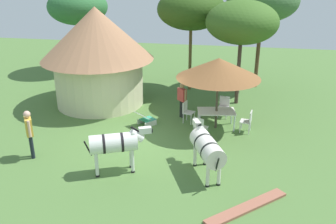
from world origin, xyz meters
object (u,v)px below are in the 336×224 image
(zebra_by_umbrella, at_px, (207,147))
(acacia_tree_right_background, at_px, (78,7))
(patio_chair_west_end, at_px, (248,120))
(standing_watcher, at_px, (29,130))
(shade_umbrella, at_px, (219,68))
(striped_lounge_chair, at_px, (146,119))
(patio_chair_near_hut, at_px, (187,111))
(patio_chair_east_end, at_px, (224,105))
(acacia_tree_behind_hut, at_px, (191,9))
(patio_chair_near_lawn, at_px, (200,126))
(acacia_tree_left_background, at_px, (263,1))
(patio_dining_table, at_px, (216,113))
(thatched_hut, at_px, (97,51))
(acacia_tree_far_lawn, at_px, (242,22))
(guest_beside_umbrella, at_px, (182,97))
(zebra_nearest_camera, at_px, (115,144))

(zebra_by_umbrella, relative_size, acacia_tree_right_background, 0.44)
(patio_chair_west_end, height_order, standing_watcher, standing_watcher)
(shade_umbrella, height_order, striped_lounge_chair, shade_umbrella)
(patio_chair_near_hut, height_order, patio_chair_west_end, same)
(patio_chair_east_end, height_order, acacia_tree_behind_hut, acacia_tree_behind_hut)
(patio_chair_near_hut, relative_size, patio_chair_west_end, 1.00)
(patio_chair_west_end, height_order, acacia_tree_behind_hut, acacia_tree_behind_hut)
(patio_chair_near_lawn, bearing_deg, acacia_tree_behind_hut, 126.16)
(patio_chair_near_hut, height_order, patio_chair_east_end, same)
(standing_watcher, relative_size, acacia_tree_left_background, 0.31)
(patio_chair_near_hut, distance_m, acacia_tree_behind_hut, 5.78)
(zebra_by_umbrella, bearing_deg, patio_chair_east_end, 62.07)
(shade_umbrella, xyz_separation_m, patio_dining_table, (0.00, -0.00, -1.87))
(patio_chair_east_end, bearing_deg, patio_chair_near_hut, 43.00)
(acacia_tree_left_background, bearing_deg, thatched_hut, -152.05)
(patio_chair_west_end, height_order, patio_chair_east_end, same)
(acacia_tree_far_lawn, bearing_deg, guest_beside_umbrella, -136.31)
(standing_watcher, bearing_deg, striped_lounge_chair, 102.17)
(patio_chair_west_end, relative_size, standing_watcher, 0.52)
(guest_beside_umbrella, distance_m, striped_lounge_chair, 1.87)
(shade_umbrella, distance_m, patio_dining_table, 1.87)
(guest_beside_umbrella, relative_size, striped_lounge_chair, 1.64)
(standing_watcher, xyz_separation_m, acacia_tree_behind_hut, (4.46, 8.49, 3.12))
(standing_watcher, bearing_deg, acacia_tree_left_background, 105.91)
(standing_watcher, bearing_deg, patio_dining_table, 86.61)
(acacia_tree_right_background, bearing_deg, acacia_tree_behind_hut, -18.76)
(patio_chair_east_end, distance_m, zebra_by_umbrella, 5.02)
(thatched_hut, xyz_separation_m, acacia_tree_far_lawn, (6.47, 1.17, 1.32))
(standing_watcher, height_order, zebra_nearest_camera, standing_watcher)
(patio_chair_west_end, height_order, acacia_tree_right_background, acacia_tree_right_background)
(shade_umbrella, relative_size, zebra_nearest_camera, 1.63)
(thatched_hut, bearing_deg, patio_chair_near_hut, -19.32)
(patio_dining_table, height_order, zebra_nearest_camera, zebra_nearest_camera)
(thatched_hut, relative_size, acacia_tree_far_lawn, 1.07)
(patio_dining_table, distance_m, patio_chair_east_end, 1.30)
(thatched_hut, height_order, striped_lounge_chair, thatched_hut)
(shade_umbrella, xyz_separation_m, striped_lounge_chair, (-2.90, -0.26, -2.28))
(striped_lounge_chair, distance_m, acacia_tree_left_background, 8.84)
(patio_chair_near_lawn, relative_size, striped_lounge_chair, 0.95)
(patio_chair_west_end, height_order, striped_lounge_chair, patio_chair_west_end)
(patio_chair_west_end, distance_m, acacia_tree_right_background, 12.92)
(thatched_hut, relative_size, standing_watcher, 2.97)
(standing_watcher, height_order, acacia_tree_right_background, acacia_tree_right_background)
(patio_dining_table, xyz_separation_m, guest_beside_umbrella, (-1.54, 0.82, 0.27))
(patio_chair_near_hut, bearing_deg, acacia_tree_left_background, 166.91)
(patio_chair_east_end, bearing_deg, striped_lounge_chair, 37.55)
(thatched_hut, bearing_deg, acacia_tree_right_background, 120.21)
(acacia_tree_right_background, relative_size, acacia_tree_far_lawn, 1.03)
(shade_umbrella, bearing_deg, guest_beside_umbrella, 151.89)
(standing_watcher, bearing_deg, patio_chair_east_end, 93.34)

